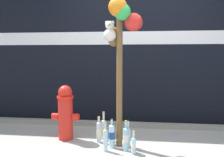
{
  "coord_description": "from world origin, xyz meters",
  "views": [
    {
      "loc": [
        0.12,
        -2.98,
        1.23
      ],
      "look_at": [
        -0.3,
        0.29,
        0.92
      ],
      "focal_mm": 39.81,
      "sensor_mm": 36.0,
      "label": 1
    }
  ],
  "objects": [
    {
      "name": "litter_0",
      "position": [
        -0.54,
        1.1,
        0.0
      ],
      "size": [
        0.15,
        0.14,
        0.01
      ],
      "primitive_type": "cube",
      "rotation": [
        0.0,
        0.0,
        2.41
      ],
      "color": "silver",
      "rests_on": "ground_plane"
    },
    {
      "name": "bottle_6",
      "position": [
        -0.08,
        0.27,
        0.15
      ],
      "size": [
        0.07,
        0.07,
        0.37
      ],
      "color": "#B2DBEA",
      "rests_on": "ground_plane"
    },
    {
      "name": "bottle_7",
      "position": [
        -0.5,
        0.39,
        0.15
      ],
      "size": [
        0.07,
        0.07,
        0.37
      ],
      "color": "silver",
      "rests_on": "ground_plane"
    },
    {
      "name": "bottle_4",
      "position": [
        -0.3,
        0.22,
        0.17
      ],
      "size": [
        0.08,
        0.08,
        0.4
      ],
      "color": "#B2DBEA",
      "rests_on": "ground_plane"
    },
    {
      "name": "litter_1",
      "position": [
        0.62,
        0.92,
        0.0
      ],
      "size": [
        0.13,
        0.11,
        0.01
      ],
      "primitive_type": "cube",
      "rotation": [
        0.0,
        0.0,
        3.01
      ],
      "color": "#8C99B2",
      "rests_on": "ground_plane"
    },
    {
      "name": "bottle_0",
      "position": [
        -0.36,
        0.08,
        0.16
      ],
      "size": [
        0.06,
        0.06,
        0.38
      ],
      "color": "#B2DBEA",
      "rests_on": "ground_plane"
    },
    {
      "name": "bottle_5",
      "position": [
        0.0,
        0.03,
        0.12
      ],
      "size": [
        0.06,
        0.06,
        0.3
      ],
      "color": "#B2DBEA",
      "rests_on": "ground_plane"
    },
    {
      "name": "memorial_post",
      "position": [
        -0.19,
        0.26,
        1.81
      ],
      "size": [
        0.58,
        0.42,
        2.96
      ],
      "color": "brown",
      "rests_on": "ground_plane"
    },
    {
      "name": "ground_plane",
      "position": [
        0.0,
        0.0,
        0.0
      ],
      "size": [
        14.0,
        14.0,
        0.0
      ],
      "primitive_type": "plane",
      "color": "#9E9B93"
    },
    {
      "name": "building_wall",
      "position": [
        -0.0,
        1.57,
        1.54
      ],
      "size": [
        10.0,
        0.21,
        3.08
      ],
      "color": "black",
      "rests_on": "ground_plane"
    },
    {
      "name": "curb_strip",
      "position": [
        0.0,
        1.2,
        0.04
      ],
      "size": [
        8.0,
        0.12,
        0.08
      ],
      "primitive_type": "cube",
      "color": "gray",
      "rests_on": "ground_plane"
    },
    {
      "name": "fire_hydrant",
      "position": [
        -1.01,
        0.47,
        0.4
      ],
      "size": [
        0.4,
        0.24,
        0.8
      ],
      "color": "red",
      "rests_on": "ground_plane"
    },
    {
      "name": "bottle_2",
      "position": [
        -0.31,
        0.33,
        0.12
      ],
      "size": [
        0.07,
        0.07,
        0.29
      ],
      "color": "silver",
      "rests_on": "ground_plane"
    },
    {
      "name": "bottle_1",
      "position": [
        -0.45,
        0.5,
        0.16
      ],
      "size": [
        0.07,
        0.07,
        0.42
      ],
      "color": "silver",
      "rests_on": "ground_plane"
    },
    {
      "name": "bottle_3",
      "position": [
        -0.1,
        0.13,
        0.16
      ],
      "size": [
        0.07,
        0.07,
        0.4
      ],
      "color": "#93CCE0",
      "rests_on": "ground_plane"
    }
  ]
}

